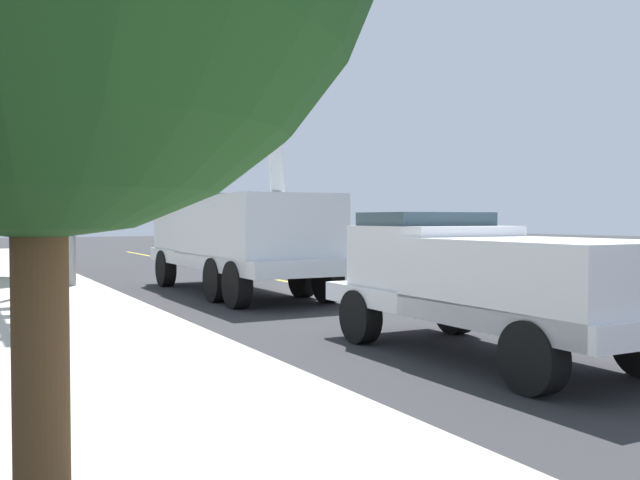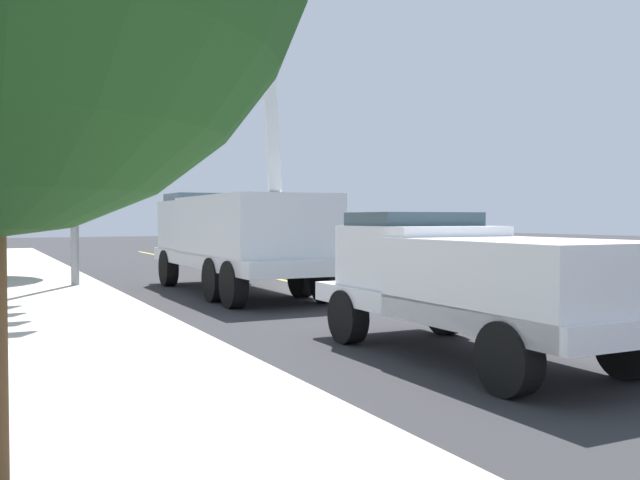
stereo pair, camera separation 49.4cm
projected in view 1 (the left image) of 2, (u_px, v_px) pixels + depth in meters
name	position (u px, v px, depth m)	size (l,w,h in m)	color
ground	(334.00, 290.00, 19.15)	(120.00, 120.00, 0.00)	#2D2D30
sidewalk_far_side	(50.00, 303.00, 15.73)	(60.00, 3.60, 0.12)	#B2ADA3
lane_centre_stripe	(334.00, 290.00, 19.15)	(50.00, 0.16, 0.01)	yellow
utility_bucket_truck	(236.00, 231.00, 18.42)	(8.34, 3.01, 7.84)	silver
service_pickup_truck	(488.00, 279.00, 9.82)	(5.72, 2.47, 2.06)	white
passing_minivan	(314.00, 244.00, 26.93)	(4.91, 2.20, 1.69)	maroon
traffic_cone_mid_front	(486.00, 304.00, 13.11)	(0.40, 0.40, 0.74)	black
traffic_cone_mid_rear	(324.00, 280.00, 18.24)	(0.40, 0.40, 0.72)	black
traffic_cone_trailing	(237.00, 266.00, 22.99)	(0.40, 0.40, 0.82)	black
traffic_signal_mast	(82.00, 52.00, 17.50)	(5.71, 0.80, 8.78)	gray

